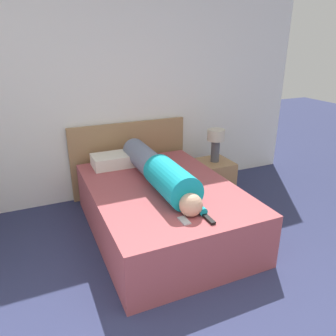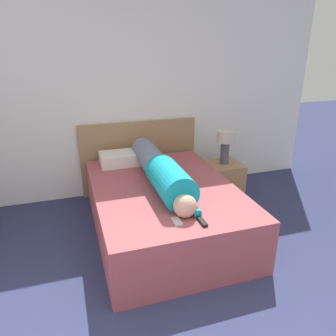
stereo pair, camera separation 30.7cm
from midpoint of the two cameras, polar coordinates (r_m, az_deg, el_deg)
wall_back at (r=4.11m, az=-10.74°, el=12.78°), size 5.03×0.06×2.60m
bed at (r=3.41m, az=-3.59°, el=-7.24°), size 1.38×1.93×0.52m
headboard at (r=4.26m, az=-8.74°, el=1.68°), size 1.50×0.04×0.94m
nightstand at (r=4.25m, az=5.93°, el=-1.76°), size 0.42×0.44×0.46m
table_lamp at (r=4.07m, az=6.20°, el=4.80°), size 0.22×0.22×0.41m
person_lying at (r=3.27m, az=-4.13°, el=-0.72°), size 0.32×1.59×0.32m
pillow_near_headboard at (r=3.87m, az=-11.72°, el=1.29°), size 0.48×0.32×0.14m
tv_remote at (r=2.69m, az=3.90°, el=-9.01°), size 0.04×0.15×0.02m
cell_phone at (r=2.68m, az=-0.47°, el=-9.23°), size 0.06×0.13×0.01m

